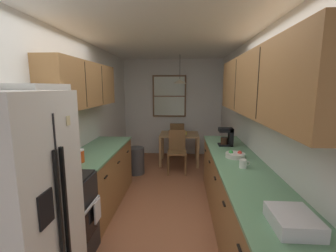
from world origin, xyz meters
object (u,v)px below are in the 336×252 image
at_px(fruit_bowl, 235,155).
at_px(dining_table, 179,139).
at_px(mug_by_coffeemaker, 243,164).
at_px(coffee_maker, 227,136).
at_px(stove_range, 59,219).
at_px(storage_canister, 80,156).
at_px(table_serving_bowl, 183,133).
at_px(dish_rack, 293,221).
at_px(refrigerator, 12,219).
at_px(microwave_over_range, 38,101).
at_px(trash_bin, 136,161).
at_px(dining_chair_near, 177,149).
at_px(dining_chair_far, 177,138).

bearing_deg(fruit_bowl, dining_table, 108.06).
bearing_deg(mug_by_coffeemaker, coffee_maker, 89.58).
relative_size(stove_range, dining_table, 1.21).
distance_m(storage_canister, table_serving_bowl, 2.97).
distance_m(stove_range, dish_rack, 2.17).
height_order(stove_range, fruit_bowl, stove_range).
xyz_separation_m(refrigerator, mug_by_coffeemaker, (1.92, 1.19, 0.05)).
xyz_separation_m(dining_table, mug_by_coffeemaker, (0.79, -2.81, 0.34)).
bearing_deg(storage_canister, fruit_bowl, 9.42).
xyz_separation_m(dish_rack, table_serving_bowl, (-0.73, 3.90, -0.19)).
bearing_deg(table_serving_bowl, microwave_over_range, -113.38).
relative_size(mug_by_coffeemaker, fruit_bowl, 0.47).
distance_m(coffee_maker, mug_by_coffeemaker, 1.05).
bearing_deg(fruit_bowl, table_serving_bowl, 106.41).
bearing_deg(trash_bin, fruit_bowl, -44.40).
xyz_separation_m(dining_chair_near, coffee_maker, (0.83, -1.19, 0.55)).
distance_m(microwave_over_range, mug_by_coffeemaker, 2.27).
xyz_separation_m(dining_table, dining_chair_near, (-0.04, -0.57, -0.10)).
relative_size(stove_range, storage_canister, 6.63).
distance_m(dining_chair_near, coffee_maker, 1.55).
bearing_deg(mug_by_coffeemaker, fruit_bowl, 90.40).
bearing_deg(stove_range, refrigerator, -85.00).
relative_size(dining_table, coffee_maker, 3.21).
relative_size(refrigerator, dining_chair_near, 2.01).
xyz_separation_m(dining_chair_near, dish_rack, (0.86, -3.40, 0.45)).
distance_m(dining_chair_far, mug_by_coffeemaker, 3.51).
distance_m(trash_bin, fruit_bowl, 2.44).
height_order(coffee_maker, dish_rack, coffee_maker).
bearing_deg(table_serving_bowl, stove_range, -111.67).
bearing_deg(dining_table, fruit_bowl, -71.94).
distance_m(stove_range, dining_chair_far, 4.03).
relative_size(dish_rack, table_serving_bowl, 2.07).
bearing_deg(refrigerator, dish_rack, 0.72).
relative_size(dining_chair_near, coffee_maker, 3.17).
bearing_deg(fruit_bowl, dining_chair_far, 105.98).
height_order(dining_chair_near, fruit_bowl, fruit_bowl).
relative_size(dining_chair_near, dining_chair_far, 1.00).
bearing_deg(table_serving_bowl, mug_by_coffeemaker, -75.84).
distance_m(trash_bin, table_serving_bowl, 1.30).
bearing_deg(dining_chair_near, table_serving_bowl, 75.10).
bearing_deg(stove_range, table_serving_bowl, 68.33).
bearing_deg(dining_table, mug_by_coffeemaker, -74.35).
relative_size(microwave_over_range, dining_chair_near, 0.67).
bearing_deg(dining_table, trash_bin, -139.84).
xyz_separation_m(stove_range, microwave_over_range, (-0.11, 0.00, 1.22)).
xyz_separation_m(storage_canister, dish_rack, (2.02, -1.24, -0.03)).
bearing_deg(refrigerator, storage_canister, 92.99).
bearing_deg(trash_bin, mug_by_coffeemaker, -50.60).
relative_size(trash_bin, fruit_bowl, 2.22).
xyz_separation_m(stove_range, coffee_maker, (1.99, 1.55, 0.58)).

